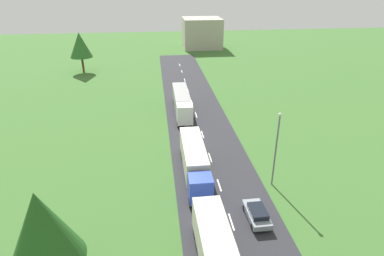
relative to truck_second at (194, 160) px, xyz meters
The scene contains 9 objects.
road 6.49m from the truck_second, 65.46° to the right, with size 10.00×140.00×0.06m, color #2B2B30.
lane_marking_centre 8.89m from the truck_second, 72.84° to the right, with size 0.16×123.76×0.01m.
truck_second is the anchor object (origin of this frame).
truck_third 19.59m from the truck_second, 89.24° to the left, with size 2.57×13.05×3.49m.
car_second 9.91m from the truck_second, 59.08° to the right, with size 1.88×4.13×1.38m.
lamppost_second 9.39m from the truck_second, 18.07° to the right, with size 0.36×0.36×8.80m.
tree_oak 19.43m from the truck_second, 129.63° to the right, with size 5.12×5.12×9.19m.
tree_birch 53.26m from the truck_second, 113.74° to the left, with size 5.26×5.26×9.47m.
distant_building 75.99m from the truck_second, 81.16° to the left, with size 12.03×10.90×9.24m, color #B2A899.
Camera 1 is at (-6.64, -2.52, 21.64)m, focal length 30.65 mm.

